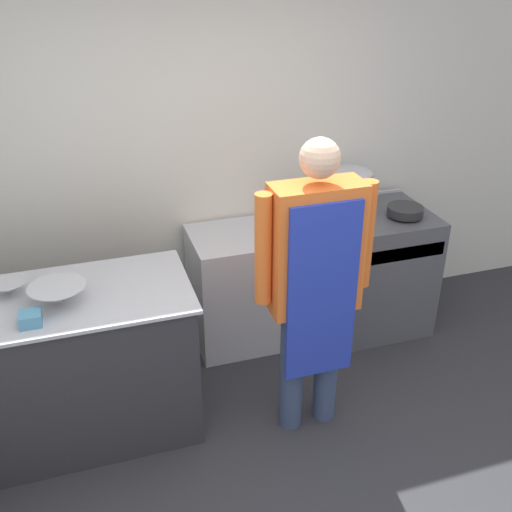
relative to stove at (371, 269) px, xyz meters
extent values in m
cube|color=silver|center=(-1.19, 0.42, 0.89)|extent=(8.00, 0.05, 2.70)
cube|color=#2D2D33|center=(-2.13, -0.53, 0.00)|extent=(1.24, 0.71, 0.91)
cube|color=#B2B5BC|center=(-2.13, -0.53, 0.46)|extent=(1.29, 0.74, 0.02)
cube|color=#4C4F56|center=(0.00, 0.00, 0.00)|extent=(0.78, 0.69, 0.92)
cube|color=#B2B5BC|center=(0.00, -0.33, 0.29)|extent=(0.72, 0.03, 0.10)
cube|color=#B2B5BC|center=(0.00, 0.33, 0.47)|extent=(0.78, 0.03, 0.02)
cube|color=silver|center=(-1.04, 0.09, -0.03)|extent=(0.59, 0.58, 0.85)
cube|color=silver|center=(-1.04, -0.19, 0.01)|extent=(0.50, 0.02, 0.60)
cylinder|color=#38476B|center=(-0.97, -0.88, -0.05)|extent=(0.14, 0.14, 0.82)
cylinder|color=#38476B|center=(-0.74, -0.88, -0.05)|extent=(0.14, 0.14, 0.82)
cube|color=orange|center=(-0.86, -0.88, 0.73)|extent=(0.50, 0.22, 0.73)
cube|color=#2338B2|center=(-0.86, -1.00, 0.51)|extent=(0.40, 0.02, 1.04)
cylinder|color=orange|center=(-1.15, -0.88, 0.77)|extent=(0.09, 0.09, 0.62)
cylinder|color=orange|center=(-0.56, -0.88, 0.77)|extent=(0.09, 0.09, 0.62)
sphere|color=beige|center=(-0.86, -0.88, 1.23)|extent=(0.21, 0.21, 0.21)
cone|color=#B2B5BC|center=(-2.19, -0.59, 0.53)|extent=(0.30, 0.30, 0.11)
cone|color=#B2B5BC|center=(-2.45, -0.41, 0.51)|extent=(0.20, 0.20, 0.07)
cube|color=teal|center=(-2.33, -0.76, 0.51)|extent=(0.11, 0.11, 0.07)
cylinder|color=#B2B5BC|center=(-0.17, 0.12, 0.60)|extent=(0.34, 0.34, 0.24)
ellipsoid|color=#B2B5BC|center=(-0.17, 0.12, 0.74)|extent=(0.33, 0.33, 0.06)
cylinder|color=#262628|center=(0.16, -0.12, 0.51)|extent=(0.25, 0.25, 0.06)
camera|label=1|loc=(-2.02, -3.48, 2.17)|focal=42.00mm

